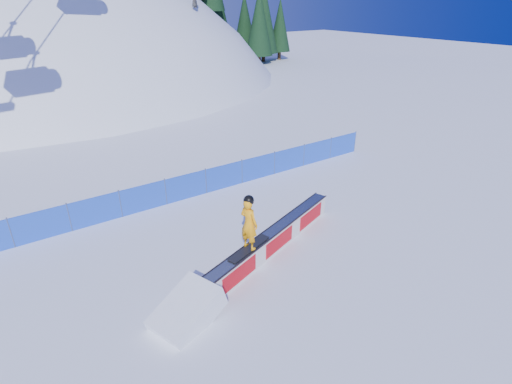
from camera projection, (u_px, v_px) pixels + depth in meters
ground at (240, 243)px, 15.01m from camera, size 160.00×160.00×0.00m
snow_hill at (75, 214)px, 53.94m from camera, size 64.00×64.00×64.00m
safety_fence at (186, 187)px, 18.07m from camera, size 22.05×0.05×1.30m
rail_box at (274, 239)px, 14.46m from camera, size 6.86×2.79×0.85m
snow_ramp at (188, 320)px, 11.43m from camera, size 2.39×1.91×1.30m
snowboarder at (249, 223)px, 12.76m from camera, size 1.88×0.93×1.95m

